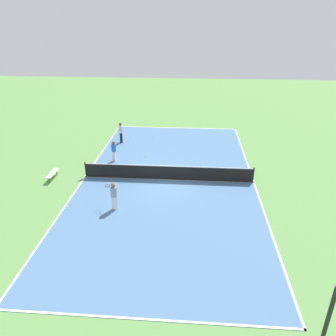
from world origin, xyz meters
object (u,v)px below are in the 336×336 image
at_px(tennis_ball_right_alley, 146,156).
at_px(tennis_net, 168,172).
at_px(tennis_ball_left_sideline, 131,136).
at_px(player_near_blue, 114,150).
at_px(bench, 53,174).
at_px(player_far_white, 121,131).
at_px(tennis_ball_near_net, 153,138).
at_px(player_baseline_gray, 114,194).

bearing_deg(tennis_ball_right_alley, tennis_net, 118.49).
bearing_deg(tennis_ball_left_sideline, player_near_blue, 87.55).
distance_m(tennis_net, player_near_blue, 5.25).
xyz_separation_m(bench, player_far_white, (-3.28, -7.31, 0.71)).
bearing_deg(tennis_ball_right_alley, bench, 35.87).
distance_m(tennis_ball_near_net, tennis_ball_left_sideline, 2.16).
distance_m(tennis_net, player_baseline_gray, 4.89).
xyz_separation_m(bench, tennis_ball_left_sideline, (-3.81, -8.93, -0.33)).
xyz_separation_m(tennis_ball_near_net, tennis_ball_left_sideline, (2.13, -0.37, 0.00)).
bearing_deg(player_baseline_gray, tennis_net, -83.18).
distance_m(bench, tennis_ball_right_alley, 7.26).
bearing_deg(tennis_ball_near_net, tennis_ball_left_sideline, -9.75).
bearing_deg(tennis_ball_left_sideline, player_baseline_gray, 96.07).
relative_size(bench, tennis_ball_right_alley, 23.19).
distance_m(player_baseline_gray, tennis_ball_near_net, 12.19).
height_order(tennis_net, player_far_white, player_far_white).
bearing_deg(tennis_ball_left_sideline, player_far_white, 71.68).
bearing_deg(player_near_blue, tennis_ball_near_net, -13.90).
bearing_deg(bench, tennis_ball_left_sideline, 156.87).
distance_m(player_far_white, tennis_ball_right_alley, 4.15).
bearing_deg(player_far_white, player_near_blue, 2.08).
distance_m(player_baseline_gray, player_near_blue, 7.03).
relative_size(tennis_net, player_near_blue, 7.10).
relative_size(tennis_net, tennis_ball_near_net, 170.04).
bearing_deg(bench, tennis_net, 93.04).
height_order(bench, tennis_ball_near_net, bench).
bearing_deg(tennis_ball_right_alley, player_far_white, -49.70).
relative_size(tennis_net, player_far_white, 6.28).
height_order(bench, player_baseline_gray, player_baseline_gray).
height_order(tennis_net, tennis_ball_left_sideline, tennis_net).
bearing_deg(tennis_ball_near_net, tennis_ball_right_alley, 89.15).
bearing_deg(player_far_white, tennis_ball_near_net, 113.08).
xyz_separation_m(player_far_white, tennis_ball_near_net, (-2.66, -1.25, -1.04)).
height_order(player_near_blue, tennis_ball_left_sideline, player_near_blue).
distance_m(bench, player_far_white, 8.04).
distance_m(player_far_white, tennis_ball_left_sideline, 2.00).
bearing_deg(player_baseline_gray, bench, 7.35).
height_order(bench, tennis_ball_right_alley, bench).
bearing_deg(player_baseline_gray, tennis_ball_near_net, -51.73).
xyz_separation_m(bench, tennis_ball_right_alley, (-5.88, -4.25, -0.33)).
xyz_separation_m(player_near_blue, tennis_ball_near_net, (-2.37, -5.27, -0.90)).
height_order(tennis_net, tennis_ball_near_net, tennis_net).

